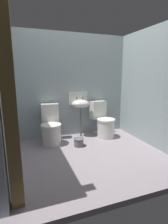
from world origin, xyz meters
name	(u,v)px	position (x,y,z in m)	size (l,w,h in m)	color
ground_plane	(89,155)	(0.00, 0.00, -0.04)	(2.95, 2.53, 0.08)	gray
wall_back	(71,86)	(0.00, 1.12, 1.13)	(2.95, 0.10, 2.25)	#909FA2
wall_left	(3,92)	(-1.33, 0.10, 1.13)	(0.10, 2.33, 2.25)	#8F9AA3
wall_right	(150,88)	(1.33, 0.10, 1.13)	(0.10, 2.33, 2.25)	#909F9E
wooden_door_post	(9,102)	(-1.19, -0.92, 1.13)	(0.13, 0.13, 2.25)	brown
toilet_left	(51,128)	(-0.55, 0.71, 0.32)	(0.45, 0.63, 0.78)	silver
toilet_right	(103,122)	(0.63, 0.71, 0.32)	(0.49, 0.65, 0.78)	silver
sink	(80,103)	(0.14, 0.90, 0.75)	(0.42, 0.35, 0.99)	#5D605F
bucket	(79,142)	(-0.08, 0.36, 0.08)	(0.20, 0.20, 0.16)	#5D605F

